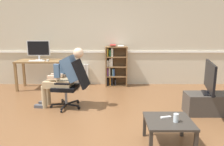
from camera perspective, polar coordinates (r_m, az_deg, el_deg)
name	(u,v)px	position (r m, az deg, el deg)	size (l,w,h in m)	color
ground_plane	(103,124)	(3.75, -2.39, -13.28)	(18.00, 18.00, 0.00)	brown
back_wall	(107,36)	(6.05, -1.40, 9.62)	(12.00, 0.13, 2.70)	beige
computer_desk	(40,65)	(5.93, -18.33, 2.02)	(1.13, 0.58, 0.76)	olive
imac_monitor	(39,49)	(5.96, -18.57, 6.05)	(0.59, 0.14, 0.50)	silver
keyboard	(37,61)	(5.78, -18.98, 3.06)	(0.39, 0.12, 0.02)	white
computer_mouse	(48,60)	(5.72, -16.40, 3.20)	(0.06, 0.10, 0.03)	white
bookshelf	(115,66)	(5.92, 0.85, 1.78)	(0.59, 0.29, 1.14)	brown
radiator	(77,75)	(6.16, -9.25, -0.42)	(0.69, 0.08, 0.58)	white
office_chair	(73,82)	(4.38, -10.15, -2.40)	(0.81, 0.62, 0.98)	black
person_seated	(65,76)	(4.41, -12.35, -0.76)	(1.03, 0.43, 1.21)	tan
tv_stand	(208,104)	(4.48, 23.84, -7.37)	(0.81, 0.41, 0.39)	#3D3833
tv_screen	(211,77)	(4.35, 24.42, -1.08)	(0.27, 0.90, 0.59)	black
coffee_table	(169,123)	(3.11, 14.74, -12.68)	(0.62, 0.59, 0.38)	#332D28
drinking_glass	(176,118)	(3.04, 16.56, -11.23)	(0.07, 0.07, 0.11)	silver
spare_remote	(166,117)	(3.15, 14.07, -11.18)	(0.04, 0.15, 0.02)	white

